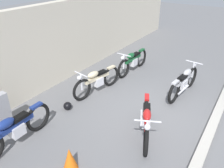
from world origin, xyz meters
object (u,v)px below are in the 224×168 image
Objects in this scene: helmet at (68,106)px; motorcycle_silver at (184,82)px; motorcycle_red at (146,120)px; motorcycle_blue at (14,130)px; traffic_cone at (70,159)px; motorcycle_cream at (97,80)px; motorcycle_green at (133,61)px.

helmet is 0.12× the size of motorcycle_silver.
motorcycle_silver is at bearing 151.26° from motorcycle_red.
motorcycle_blue is 1.13× the size of motorcycle_red.
traffic_cone is 4.48m from motorcycle_silver.
motorcycle_blue is (-0.15, 1.54, 0.18)m from traffic_cone.
motorcycle_silver is 2.83m from motorcycle_cream.
motorcycle_blue is at bearing 7.99° from motorcycle_cream.
helmet is 0.44× the size of traffic_cone.
motorcycle_cream is (3.07, -0.11, -0.02)m from motorcycle_blue.
motorcycle_silver reaches higher than helmet.
traffic_cone is (-1.62, -1.57, 0.15)m from helmet.
motorcycle_blue reaches higher than motorcycle_red.
motorcycle_silver is at bearing 130.67° from motorcycle_cream.
motorcycle_green reaches higher than motorcycle_cream.
helmet is 0.12× the size of motorcycle_green.
motorcycle_silver is at bearing -43.05° from helmet.
motorcycle_silver is at bearing -12.80° from traffic_cone.
motorcycle_silver is 2.33m from motorcycle_green.
traffic_cone is 0.29× the size of motorcycle_red.
motorcycle_green is at bearing -172.03° from motorcycle_red.
motorcycle_cream is at bearing -140.50° from motorcycle_red.
motorcycle_green is 5.18m from motorcycle_blue.
motorcycle_cream is at bearing 127.28° from motorcycle_silver.
traffic_cone is at bearing -135.90° from helmet.
motorcycle_red is (-3.17, -2.08, -0.01)m from motorcycle_green.
motorcycle_cream is at bearing 176.42° from motorcycle_blue.
motorcycle_red is at bearing -24.40° from traffic_cone.
motorcycle_green is at bearing -175.43° from motorcycle_cream.
helmet is 0.13× the size of motorcycle_red.
motorcycle_green is (3.40, -0.33, 0.33)m from helmet.
helmet is 1.35m from motorcycle_cream.
helmet is 2.26m from traffic_cone.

